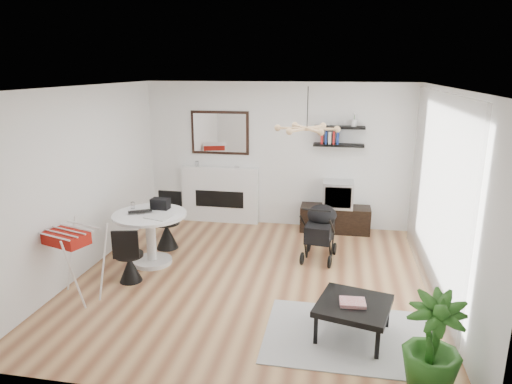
% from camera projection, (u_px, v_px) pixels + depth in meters
% --- Properties ---
extents(floor, '(5.00, 5.00, 0.00)m').
position_uv_depth(floor, '(252.00, 280.00, 6.55)').
color(floor, brown).
rests_on(floor, ground).
extents(ceiling, '(5.00, 5.00, 0.00)m').
position_uv_depth(ceiling, '(252.00, 87.00, 5.84)').
color(ceiling, white).
rests_on(ceiling, wall_back).
extents(wall_back, '(5.00, 0.00, 5.00)m').
position_uv_depth(wall_back, '(277.00, 155.00, 8.56)').
color(wall_back, white).
rests_on(wall_back, floor).
extents(wall_left, '(0.00, 5.00, 5.00)m').
position_uv_depth(wall_left, '(84.00, 181.00, 6.63)').
color(wall_left, white).
rests_on(wall_left, floor).
extents(wall_right, '(0.00, 5.00, 5.00)m').
position_uv_depth(wall_right, '(446.00, 198.00, 5.75)').
color(wall_right, white).
rests_on(wall_right, floor).
extents(sheer_curtain, '(0.04, 3.60, 2.60)m').
position_uv_depth(sheer_curtain, '(435.00, 194.00, 5.96)').
color(sheer_curtain, white).
rests_on(sheer_curtain, wall_right).
extents(fireplace, '(1.50, 0.17, 2.16)m').
position_uv_depth(fireplace, '(220.00, 188.00, 8.86)').
color(fireplace, white).
rests_on(fireplace, floor).
extents(shelf_lower, '(0.90, 0.25, 0.04)m').
position_uv_depth(shelf_lower, '(339.00, 145.00, 8.18)').
color(shelf_lower, black).
rests_on(shelf_lower, wall_back).
extents(shelf_upper, '(0.90, 0.25, 0.04)m').
position_uv_depth(shelf_upper, '(339.00, 127.00, 8.09)').
color(shelf_upper, black).
rests_on(shelf_upper, wall_back).
extents(pendant_lamp, '(0.90, 0.90, 0.10)m').
position_uv_depth(pendant_lamp, '(307.00, 129.00, 6.14)').
color(pendant_lamp, tan).
rests_on(pendant_lamp, ceiling).
extents(tv_console, '(1.27, 0.44, 0.48)m').
position_uv_depth(tv_console, '(335.00, 219.00, 8.44)').
color(tv_console, black).
rests_on(tv_console, floor).
extents(crt_tv, '(0.54, 0.47, 0.47)m').
position_uv_depth(crt_tv, '(338.00, 194.00, 8.31)').
color(crt_tv, silver).
rests_on(crt_tv, tv_console).
extents(dining_table, '(1.11, 1.11, 0.81)m').
position_uv_depth(dining_table, '(151.00, 231.00, 6.96)').
color(dining_table, white).
rests_on(dining_table, floor).
extents(laptop, '(0.42, 0.37, 0.03)m').
position_uv_depth(laptop, '(140.00, 213.00, 6.87)').
color(laptop, black).
rests_on(laptop, dining_table).
extents(black_bag, '(0.29, 0.18, 0.17)m').
position_uv_depth(black_bag, '(160.00, 204.00, 7.09)').
color(black_bag, black).
rests_on(black_bag, dining_table).
extents(newspaper, '(0.44, 0.39, 0.01)m').
position_uv_depth(newspaper, '(159.00, 217.00, 6.72)').
color(newspaper, white).
rests_on(newspaper, dining_table).
extents(drinking_glass, '(0.06, 0.06, 0.10)m').
position_uv_depth(drinking_glass, '(133.00, 205.00, 7.12)').
color(drinking_glass, white).
rests_on(drinking_glass, dining_table).
extents(chair_far, '(0.45, 0.46, 0.94)m').
position_uv_depth(chair_far, '(167.00, 231.00, 7.65)').
color(chair_far, black).
rests_on(chair_far, floor).
extents(chair_near, '(0.42, 0.43, 0.82)m').
position_uv_depth(chair_near, '(130.00, 265.00, 6.43)').
color(chair_near, black).
rests_on(chair_near, floor).
extents(drying_rack, '(0.81, 0.78, 0.98)m').
position_uv_depth(drying_rack, '(72.00, 263.00, 5.88)').
color(drying_rack, white).
rests_on(drying_rack, floor).
extents(stroller, '(0.56, 0.81, 0.95)m').
position_uv_depth(stroller, '(320.00, 234.00, 7.21)').
color(stroller, black).
rests_on(stroller, floor).
extents(rug, '(1.88, 1.36, 0.01)m').
position_uv_depth(rug, '(348.00, 336.00, 5.16)').
color(rug, '#A4A4A4').
rests_on(rug, floor).
extents(coffee_table, '(0.93, 0.93, 0.40)m').
position_uv_depth(coffee_table, '(354.00, 307.00, 5.09)').
color(coffee_table, black).
rests_on(coffee_table, rug).
extents(magazines, '(0.29, 0.24, 0.04)m').
position_uv_depth(magazines, '(353.00, 303.00, 5.05)').
color(magazines, '#B82E37').
rests_on(magazines, coffee_table).
extents(potted_plant, '(0.63, 0.63, 0.97)m').
position_uv_depth(potted_plant, '(433.00, 343.00, 4.21)').
color(potted_plant, '#235518').
rests_on(potted_plant, floor).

